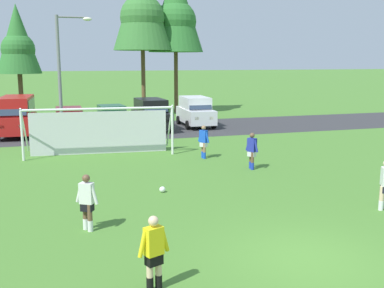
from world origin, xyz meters
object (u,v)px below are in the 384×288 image
(player_defender_far, at_px, (87,203))
(parked_car_slot_center_right, at_px, (195,111))
(player_midfield_center, at_px, (252,151))
(street_lamp, at_px, (63,80))
(player_striker_near, at_px, (204,142))
(parked_car_slot_center_left, at_px, (112,118))
(parked_car_slot_far_left, at_px, (17,115))
(parked_car_slot_left, at_px, (69,120))
(soccer_ball, at_px, (162,189))
(soccer_goal, at_px, (99,130))
(parked_car_slot_center, at_px, (151,114))
(referee, at_px, (154,253))

(player_defender_far, height_order, parked_car_slot_center_right, parked_car_slot_center_right)
(player_midfield_center, bearing_deg, parked_car_slot_center_right, 82.97)
(player_defender_far, xyz_separation_m, street_lamp, (-0.15, 13.27, 2.90))
(player_striker_near, xyz_separation_m, parked_car_slot_center_left, (-3.12, 10.79, 0.05))
(parked_car_slot_far_left, height_order, parked_car_slot_left, parked_car_slot_far_left)
(player_midfield_center, bearing_deg, soccer_ball, -152.58)
(player_defender_far, relative_size, parked_car_slot_center_right, 0.35)
(soccer_ball, height_order, street_lamp, street_lamp)
(soccer_goal, bearing_deg, player_defender_far, -97.68)
(soccer_goal, bearing_deg, player_midfield_center, -40.91)
(parked_car_slot_far_left, relative_size, parked_car_slot_center, 1.05)
(player_midfield_center, bearing_deg, player_defender_far, -143.94)
(parked_car_slot_far_left, xyz_separation_m, parked_car_slot_center_left, (6.14, 0.70, -0.47))
(referee, xyz_separation_m, parked_car_slot_left, (-0.81, 22.50, 0.05))
(referee, height_order, parked_car_slot_center_left, parked_car_slot_center_left)
(street_lamp, bearing_deg, parked_car_slot_center_right, 32.24)
(referee, bearing_deg, soccer_ball, 75.25)
(player_defender_far, bearing_deg, soccer_goal, 82.32)
(soccer_goal, relative_size, parked_car_slot_center_right, 1.62)
(soccer_goal, relative_size, player_striker_near, 4.61)
(soccer_ball, height_order, parked_car_slot_center_right, parked_car_slot_center_right)
(parked_car_slot_center_left, bearing_deg, street_lamp, -119.36)
(player_defender_far, distance_m, parked_car_slot_center, 19.26)
(soccer_goal, bearing_deg, soccer_ball, -79.31)
(referee, bearing_deg, parked_car_slot_far_left, 100.24)
(soccer_goal, distance_m, referee, 14.79)
(soccer_goal, xyz_separation_m, parked_car_slot_far_left, (-4.44, 7.61, 0.05))
(player_striker_near, bearing_deg, parked_car_slot_center_left, 106.12)
(soccer_ball, relative_size, parked_car_slot_far_left, 0.04)
(soccer_goal, relative_size, parked_car_slot_left, 1.80)
(soccer_goal, xyz_separation_m, parked_car_slot_center, (4.32, 7.55, -0.18))
(street_lamp, bearing_deg, player_striker_near, -37.46)
(player_striker_near, xyz_separation_m, player_midfield_center, (1.31, -2.83, 0.00))
(soccer_goal, relative_size, player_midfield_center, 4.61)
(player_midfield_center, relative_size, player_defender_far, 1.00)
(referee, relative_size, parked_car_slot_center, 0.35)
(parked_car_slot_center_right, bearing_deg, parked_car_slot_far_left, -176.40)
(parked_car_slot_center_left, bearing_deg, referee, -95.17)
(soccer_ball, bearing_deg, parked_car_slot_center_right, 68.48)
(parked_car_slot_center_right, bearing_deg, parked_car_slot_left, -175.79)
(soccer_ball, bearing_deg, player_defender_far, -133.27)
(player_midfield_center, height_order, player_defender_far, same)
(player_striker_near, distance_m, parked_car_slot_center, 10.04)
(parked_car_slot_center_left, height_order, parked_car_slot_center, parked_car_slot_center)
(street_lamp, bearing_deg, parked_car_slot_far_left, 118.71)
(parked_car_slot_left, bearing_deg, player_striker_near, -59.44)
(player_striker_near, height_order, parked_car_slot_left, parked_car_slot_left)
(referee, distance_m, player_midfield_center, 11.50)
(parked_car_slot_center_left, bearing_deg, player_defender_far, -99.35)
(player_defender_far, height_order, parked_car_slot_center_left, parked_car_slot_center_left)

